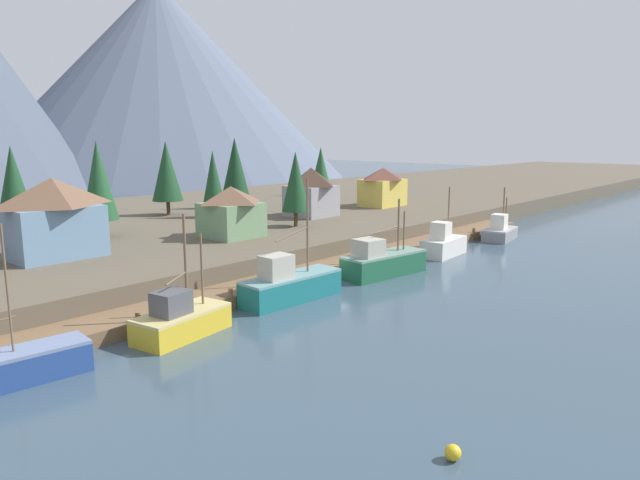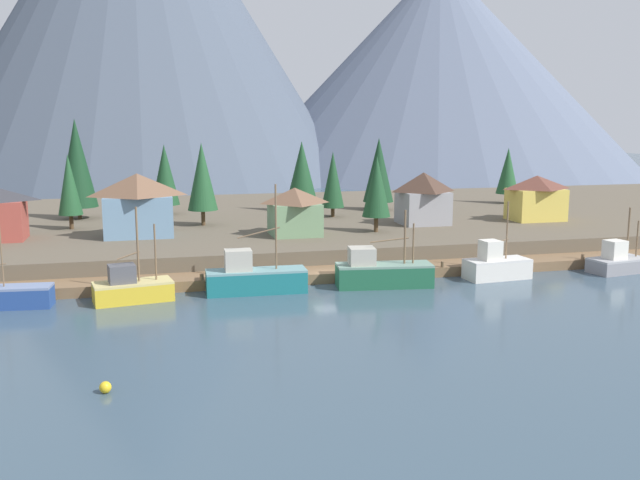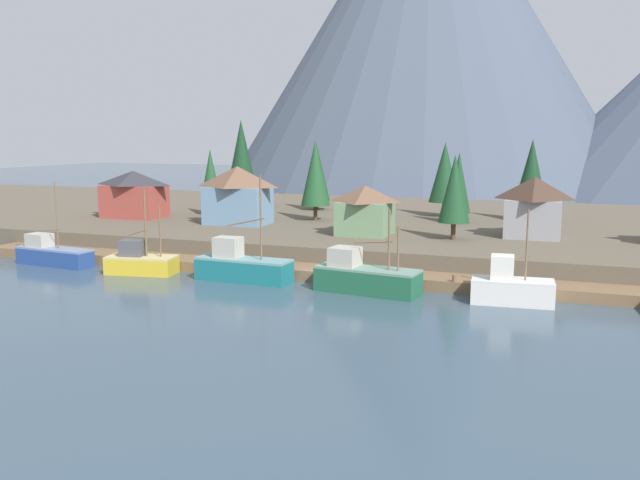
% 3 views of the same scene
% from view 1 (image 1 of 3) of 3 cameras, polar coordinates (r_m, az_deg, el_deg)
% --- Properties ---
extents(ground_plane, '(400.00, 400.00, 1.00)m').
position_cam_1_polar(ground_plane, '(68.12, -11.56, -1.58)').
color(ground_plane, '#384C5B').
extents(dock, '(80.00, 4.00, 1.60)m').
position_cam_1_polar(dock, '(54.77, -0.27, -3.21)').
color(dock, brown).
rests_on(dock, ground_plane).
extents(shoreline_bank, '(400.00, 56.00, 2.50)m').
position_cam_1_polar(shoreline_bank, '(77.66, -16.90, 0.95)').
color(shoreline_bank, brown).
rests_on(shoreline_bank, ground_plane).
extents(mountain_central_peak, '(116.17, 116.17, 60.11)m').
position_cam_1_polar(mountain_central_peak, '(195.50, -15.59, 14.91)').
color(mountain_central_peak, slate).
rests_on(mountain_central_peak, ground_plane).
extents(fishing_boat_yellow, '(7.07, 4.00, 8.29)m').
position_cam_1_polar(fishing_boat_yellow, '(39.95, -13.67, -7.70)').
color(fishing_boat_yellow, gold).
rests_on(fishing_boat_yellow, ground_plane).
extents(fishing_boat_teal, '(9.20, 3.11, 9.94)m').
position_cam_1_polar(fishing_boat_teal, '(46.89, -3.04, -4.46)').
color(fishing_boat_teal, '#196B70').
rests_on(fishing_boat_teal, ground_plane).
extents(fishing_boat_green, '(9.34, 4.14, 7.30)m').
position_cam_1_polar(fishing_boat_green, '(55.56, 6.19, -2.17)').
color(fishing_boat_green, '#1E5B3D').
rests_on(fishing_boat_green, ground_plane).
extents(fishing_boat_white, '(6.65, 3.29, 7.70)m').
position_cam_1_polar(fishing_boat_white, '(65.83, 12.13, -0.42)').
color(fishing_boat_white, silver).
rests_on(fishing_boat_white, ground_plane).
extents(fishing_boat_grey, '(6.51, 3.98, 6.73)m').
position_cam_1_polar(fishing_boat_grey, '(77.70, 17.41, 0.81)').
color(fishing_boat_grey, gray).
rests_on(fishing_boat_grey, ground_plane).
extents(house_green, '(5.82, 5.66, 5.47)m').
position_cam_1_polar(house_green, '(62.60, -8.81, 2.85)').
color(house_green, '#6B8E66').
rests_on(house_green, shoreline_bank).
extents(house_yellow, '(7.03, 5.02, 5.90)m').
position_cam_1_polar(house_yellow, '(89.70, 6.23, 5.29)').
color(house_yellow, gold).
rests_on(house_yellow, shoreline_bank).
extents(house_grey, '(6.07, 5.66, 6.56)m').
position_cam_1_polar(house_grey, '(77.86, -0.88, 4.84)').
color(house_grey, gray).
rests_on(house_grey, shoreline_bank).
extents(house_blue, '(7.94, 5.25, 7.18)m').
position_cam_1_polar(house_blue, '(56.23, -24.85, 2.06)').
color(house_blue, '#6689A8').
rests_on(house_blue, shoreline_bank).
extents(conifer_near_left, '(3.49, 3.49, 8.75)m').
position_cam_1_polar(conifer_near_left, '(105.04, 0.07, 7.25)').
color(conifer_near_left, '#4C3823').
rests_on(conifer_near_left, shoreline_bank).
extents(conifer_near_right, '(4.43, 4.43, 10.52)m').
position_cam_1_polar(conifer_near_right, '(87.43, -8.42, 6.99)').
color(conifer_near_right, '#4C3823').
rests_on(conifer_near_right, shoreline_bank).
extents(conifer_mid_right, '(4.15, 4.15, 10.10)m').
position_cam_1_polar(conifer_mid_right, '(81.49, -14.98, 6.62)').
color(conifer_mid_right, '#4C3823').
rests_on(conifer_mid_right, shoreline_bank).
extents(conifer_back_right, '(3.75, 3.75, 10.35)m').
position_cam_1_polar(conifer_back_right, '(65.34, -21.12, 5.53)').
color(conifer_back_right, '#4C3823').
rests_on(conifer_back_right, shoreline_bank).
extents(conifer_centre, '(3.89, 3.89, 9.74)m').
position_cam_1_polar(conifer_centre, '(74.49, -28.15, 5.06)').
color(conifer_centre, '#4C3823').
rests_on(conifer_centre, shoreline_bank).
extents(conifer_far_left, '(3.09, 3.09, 8.89)m').
position_cam_1_polar(conifer_far_left, '(77.96, -10.55, 5.95)').
color(conifer_far_left, '#4C3823').
rests_on(conifer_far_left, shoreline_bank).
extents(conifer_far_right, '(3.33, 3.33, 9.00)m').
position_cam_1_polar(conifer_far_right, '(68.79, -2.44, 5.81)').
color(conifer_far_right, '#4C3823').
rests_on(conifer_far_right, shoreline_bank).
extents(channel_buoy, '(0.70, 0.70, 0.70)m').
position_cam_1_polar(channel_buoy, '(26.08, 13.05, -19.86)').
color(channel_buoy, gold).
rests_on(channel_buoy, ground_plane).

